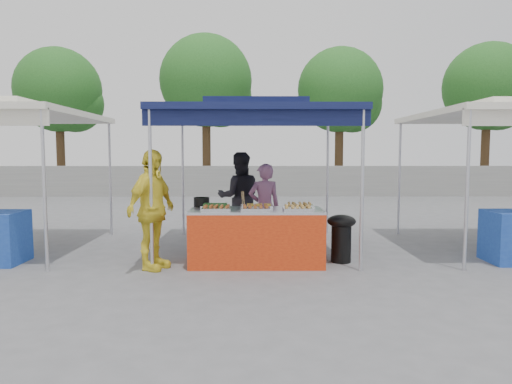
{
  "coord_description": "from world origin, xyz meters",
  "views": [
    {
      "loc": [
        -0.07,
        -6.94,
        1.69
      ],
      "look_at": [
        0.0,
        0.6,
        1.05
      ],
      "focal_mm": 32.0,
      "sensor_mm": 36.0,
      "label": 1
    }
  ],
  "objects_px": {
    "cooking_pot": "(202,202)",
    "customer_person": "(152,210)",
    "helper_man": "(239,197)",
    "vendor_table": "(256,237)",
    "wok_burner": "(341,234)",
    "vendor_woman": "(264,207)"
  },
  "relations": [
    {
      "from": "wok_burner",
      "to": "helper_man",
      "type": "distance_m",
      "value": 2.36
    },
    {
      "from": "wok_burner",
      "to": "helper_man",
      "type": "bearing_deg",
      "value": 128.94
    },
    {
      "from": "vendor_table",
      "to": "cooking_pot",
      "type": "relative_size",
      "value": 8.09
    },
    {
      "from": "cooking_pot",
      "to": "customer_person",
      "type": "relative_size",
      "value": 0.14
    },
    {
      "from": "vendor_table",
      "to": "wok_burner",
      "type": "distance_m",
      "value": 1.33
    },
    {
      "from": "cooking_pot",
      "to": "helper_man",
      "type": "height_order",
      "value": "helper_man"
    },
    {
      "from": "vendor_table",
      "to": "helper_man",
      "type": "xyz_separation_m",
      "value": [
        -0.31,
        1.8,
        0.43
      ]
    },
    {
      "from": "helper_man",
      "to": "customer_person",
      "type": "xyz_separation_m",
      "value": [
        -1.21,
        -2.07,
        0.02
      ]
    },
    {
      "from": "wok_burner",
      "to": "vendor_table",
      "type": "bearing_deg",
      "value": -179.46
    },
    {
      "from": "cooking_pot",
      "to": "customer_person",
      "type": "bearing_deg",
      "value": -136.83
    },
    {
      "from": "vendor_table",
      "to": "wok_burner",
      "type": "xyz_separation_m",
      "value": [
        1.32,
        0.14,
        0.02
      ]
    },
    {
      "from": "cooking_pot",
      "to": "customer_person",
      "type": "distance_m",
      "value": 0.9
    },
    {
      "from": "vendor_table",
      "to": "cooking_pot",
      "type": "bearing_deg",
      "value": 158.25
    },
    {
      "from": "vendor_woman",
      "to": "helper_man",
      "type": "xyz_separation_m",
      "value": [
        -0.46,
        0.78,
        0.1
      ]
    },
    {
      "from": "vendor_table",
      "to": "vendor_woman",
      "type": "xyz_separation_m",
      "value": [
        0.15,
        1.02,
        0.33
      ]
    },
    {
      "from": "vendor_table",
      "to": "customer_person",
      "type": "xyz_separation_m",
      "value": [
        -1.52,
        -0.27,
        0.45
      ]
    },
    {
      "from": "helper_man",
      "to": "wok_burner",
      "type": "bearing_deg",
      "value": 128.27
    },
    {
      "from": "vendor_table",
      "to": "wok_burner",
      "type": "height_order",
      "value": "vendor_table"
    },
    {
      "from": "vendor_woman",
      "to": "customer_person",
      "type": "bearing_deg",
      "value": 27.42
    },
    {
      "from": "customer_person",
      "to": "vendor_table",
      "type": "bearing_deg",
      "value": -56.23
    },
    {
      "from": "vendor_table",
      "to": "vendor_woman",
      "type": "bearing_deg",
      "value": 81.76
    },
    {
      "from": "vendor_table",
      "to": "vendor_woman",
      "type": "height_order",
      "value": "vendor_woman"
    }
  ]
}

